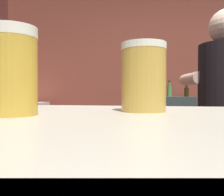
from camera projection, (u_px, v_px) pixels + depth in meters
wall_back at (170, 78)px, 3.52m from camera, size 5.20×0.10×2.70m
back_shelf at (160, 136)px, 3.29m from camera, size 0.88×0.36×1.08m
mini_fridge at (23, 137)px, 3.45m from camera, size 0.56×0.58×0.99m
mixing_bowl at (162, 118)px, 2.06m from camera, size 0.19×0.19×0.05m
pint_glass_near at (144, 78)px, 0.45m from camera, size 0.08×0.08×0.13m
pint_glass_far at (12, 72)px, 0.37m from camera, size 0.08×0.08×0.13m
bottle_hot_sauce at (139, 89)px, 3.39m from camera, size 0.05×0.05×0.26m
bottle_olive_oil at (157, 90)px, 3.25m from camera, size 0.07×0.07×0.23m
bottle_vinegar at (187, 91)px, 3.25m from camera, size 0.06×0.06×0.18m
bottle_soy at (169, 90)px, 3.35m from camera, size 0.07×0.07×0.22m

